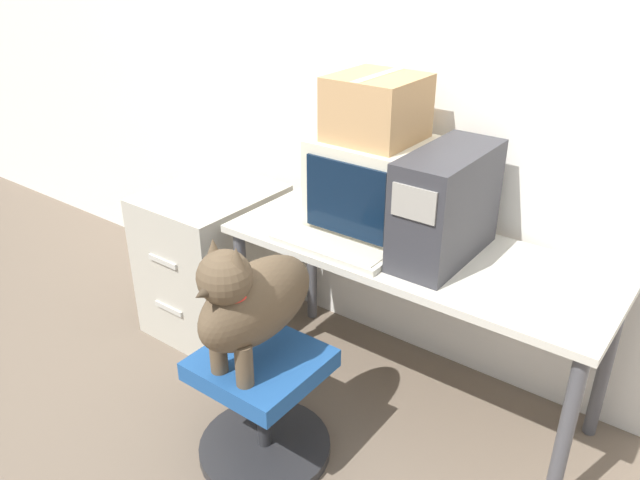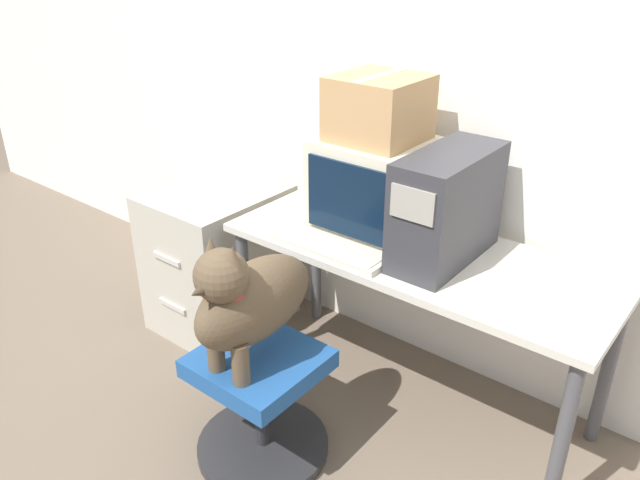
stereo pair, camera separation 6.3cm
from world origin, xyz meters
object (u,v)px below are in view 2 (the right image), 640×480
(office_chair, at_px, (261,403))
(filing_cabinet, at_px, (219,258))
(pc_tower, at_px, (447,207))
(cardboard_box, at_px, (379,108))
(keyboard, at_px, (331,248))
(crt_monitor, at_px, (375,185))
(dog, at_px, (248,298))

(office_chair, distance_m, filing_cabinet, 0.94)
(pc_tower, distance_m, filing_cabinet, 1.27)
(cardboard_box, bearing_deg, office_chair, -92.19)
(pc_tower, distance_m, keyboard, 0.45)
(office_chair, bearing_deg, pc_tower, 58.92)
(crt_monitor, height_order, filing_cabinet, crt_monitor)
(filing_cabinet, bearing_deg, office_chair, -34.39)
(dog, bearing_deg, filing_cabinet, 144.05)
(keyboard, relative_size, dog, 0.93)
(dog, xyz_separation_m, filing_cabinet, (-0.77, 0.56, -0.34))
(dog, bearing_deg, office_chair, 90.00)
(filing_cabinet, bearing_deg, pc_tower, 3.97)
(pc_tower, distance_m, dog, 0.77)
(keyboard, xyz_separation_m, filing_cabinet, (-0.79, 0.14, -0.37))
(office_chair, bearing_deg, keyboard, 87.48)
(crt_monitor, height_order, dog, crt_monitor)
(office_chair, xyz_separation_m, dog, (0.00, -0.03, 0.47))
(keyboard, distance_m, dog, 0.42)
(pc_tower, bearing_deg, crt_monitor, 171.06)
(crt_monitor, distance_m, office_chair, 0.93)
(keyboard, bearing_deg, cardboard_box, 88.26)
(office_chair, bearing_deg, filing_cabinet, 145.61)
(cardboard_box, bearing_deg, filing_cabinet, -170.29)
(crt_monitor, bearing_deg, dog, -92.11)
(pc_tower, height_order, office_chair, pc_tower)
(office_chair, height_order, dog, dog)
(keyboard, bearing_deg, office_chair, -92.52)
(crt_monitor, distance_m, dog, 0.72)
(office_chair, xyz_separation_m, filing_cabinet, (-0.77, 0.53, 0.12))
(dog, relative_size, filing_cabinet, 0.73)
(crt_monitor, bearing_deg, pc_tower, -8.94)
(dog, distance_m, cardboard_box, 0.86)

